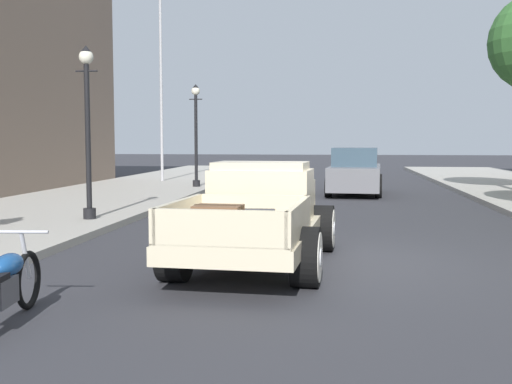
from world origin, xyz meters
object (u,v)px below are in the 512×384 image
(street_lamp_far, at_px, (196,127))
(flagpole, at_px, (166,49))
(hotrod_truck_cream, at_px, (260,214))
(car_background_grey, at_px, (355,173))
(street_lamp_near, at_px, (88,119))
(motorcycle_parked, at_px, (1,286))

(street_lamp_far, bearing_deg, flagpole, 122.58)
(hotrod_truck_cream, bearing_deg, car_background_grey, 81.81)
(car_background_grey, distance_m, street_lamp_far, 6.22)
(street_lamp_far, bearing_deg, car_background_grey, -8.98)
(hotrod_truck_cream, distance_m, street_lamp_near, 5.88)
(car_background_grey, relative_size, street_lamp_far, 1.14)
(hotrod_truck_cream, bearing_deg, motorcycle_parked, -119.80)
(motorcycle_parked, bearing_deg, car_background_grey, 76.25)
(motorcycle_parked, bearing_deg, flagpole, 100.92)
(motorcycle_parked, xyz_separation_m, street_lamp_near, (-2.13, 7.47, 1.94))
(motorcycle_parked, height_order, car_background_grey, car_background_grey)
(motorcycle_parked, height_order, flagpole, flagpole)
(hotrod_truck_cream, relative_size, car_background_grey, 1.14)
(car_background_grey, xyz_separation_m, street_lamp_near, (-6.13, -8.86, 1.62))
(motorcycle_parked, bearing_deg, street_lamp_far, 96.38)
(hotrod_truck_cream, relative_size, street_lamp_near, 1.30)
(motorcycle_parked, distance_m, car_background_grey, 16.82)
(motorcycle_parked, xyz_separation_m, flagpole, (-3.94, 20.41, 5.33))
(street_lamp_near, height_order, street_lamp_far, same)
(motorcycle_parked, distance_m, flagpole, 21.46)
(motorcycle_parked, distance_m, street_lamp_near, 8.01)
(hotrod_truck_cream, height_order, motorcycle_parked, hotrod_truck_cream)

